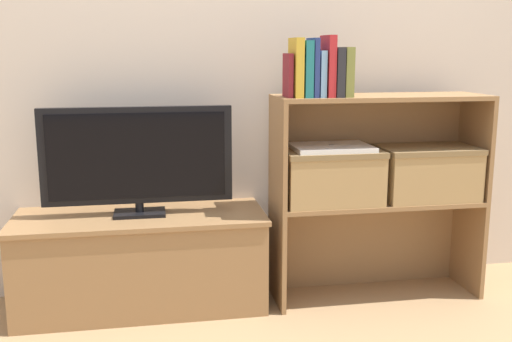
{
  "coord_description": "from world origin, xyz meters",
  "views": [
    {
      "loc": [
        -0.45,
        -2.36,
        1.12
      ],
      "look_at": [
        0.0,
        0.15,
        0.61
      ],
      "focal_mm": 42.0,
      "sensor_mm": 36.0,
      "label": 1
    }
  ],
  "objects_px": {
    "book_skyblue": "(319,74)",
    "book_olive": "(345,72)",
    "book_mustard": "(296,68)",
    "book_charcoal": "(336,72)",
    "book_teal": "(305,69)",
    "tv": "(138,158)",
    "book_crimson": "(328,66)",
    "storage_basket_right": "(427,170)",
    "laptop": "(331,147)",
    "book_navy": "(313,68)",
    "tv_stand": "(142,261)",
    "storage_basket_left": "(331,174)",
    "book_maroon": "(288,75)"
  },
  "relations": [
    {
      "from": "book_olive",
      "to": "storage_basket_right",
      "type": "height_order",
      "value": "book_olive"
    },
    {
      "from": "tv_stand",
      "to": "storage_basket_right",
      "type": "distance_m",
      "value": 1.35
    },
    {
      "from": "book_navy",
      "to": "book_crimson",
      "type": "height_order",
      "value": "book_crimson"
    },
    {
      "from": "book_olive",
      "to": "storage_basket_right",
      "type": "bearing_deg",
      "value": 5.0
    },
    {
      "from": "book_teal",
      "to": "storage_basket_left",
      "type": "distance_m",
      "value": 0.48
    },
    {
      "from": "tv",
      "to": "laptop",
      "type": "height_order",
      "value": "tv"
    },
    {
      "from": "book_skyblue",
      "to": "book_crimson",
      "type": "distance_m",
      "value": 0.05
    },
    {
      "from": "tv_stand",
      "to": "storage_basket_left",
      "type": "relative_size",
      "value": 2.5
    },
    {
      "from": "book_maroon",
      "to": "storage_basket_left",
      "type": "relative_size",
      "value": 0.42
    },
    {
      "from": "tv_stand",
      "to": "storage_basket_left",
      "type": "bearing_deg",
      "value": -4.58
    },
    {
      "from": "tv",
      "to": "book_crimson",
      "type": "height_order",
      "value": "book_crimson"
    },
    {
      "from": "tv",
      "to": "storage_basket_left",
      "type": "distance_m",
      "value": 0.85
    },
    {
      "from": "tv_stand",
      "to": "laptop",
      "type": "distance_m",
      "value": 0.98
    },
    {
      "from": "book_navy",
      "to": "book_charcoal",
      "type": "bearing_deg",
      "value": 0.0
    },
    {
      "from": "book_navy",
      "to": "laptop",
      "type": "xyz_separation_m",
      "value": [
        0.1,
        0.04,
        -0.35
      ]
    },
    {
      "from": "book_crimson",
      "to": "book_charcoal",
      "type": "bearing_deg",
      "value": 0.0
    },
    {
      "from": "book_skyblue",
      "to": "book_crimson",
      "type": "height_order",
      "value": "book_crimson"
    },
    {
      "from": "book_charcoal",
      "to": "storage_basket_right",
      "type": "distance_m",
      "value": 0.64
    },
    {
      "from": "tv_stand",
      "to": "book_maroon",
      "type": "height_order",
      "value": "book_maroon"
    },
    {
      "from": "book_charcoal",
      "to": "laptop",
      "type": "xyz_separation_m",
      "value": [
        -0.0,
        0.04,
        -0.33
      ]
    },
    {
      "from": "book_navy",
      "to": "storage_basket_right",
      "type": "distance_m",
      "value": 0.73
    },
    {
      "from": "book_teal",
      "to": "book_olive",
      "type": "bearing_deg",
      "value": 0.0
    },
    {
      "from": "book_skyblue",
      "to": "book_olive",
      "type": "distance_m",
      "value": 0.11
    },
    {
      "from": "book_mustard",
      "to": "book_charcoal",
      "type": "distance_m",
      "value": 0.18
    },
    {
      "from": "book_charcoal",
      "to": "storage_basket_right",
      "type": "bearing_deg",
      "value": 4.56
    },
    {
      "from": "book_mustard",
      "to": "tv_stand",
      "type": "bearing_deg",
      "value": 171.16
    },
    {
      "from": "book_maroon",
      "to": "book_teal",
      "type": "distance_m",
      "value": 0.08
    },
    {
      "from": "book_navy",
      "to": "book_crimson",
      "type": "relative_size",
      "value": 0.95
    },
    {
      "from": "storage_basket_left",
      "to": "book_crimson",
      "type": "bearing_deg",
      "value": -134.72
    },
    {
      "from": "book_maroon",
      "to": "book_teal",
      "type": "bearing_deg",
      "value": 0.0
    },
    {
      "from": "book_teal",
      "to": "book_navy",
      "type": "distance_m",
      "value": 0.03
    },
    {
      "from": "book_teal",
      "to": "book_crimson",
      "type": "distance_m",
      "value": 0.1
    },
    {
      "from": "book_skyblue",
      "to": "book_crimson",
      "type": "bearing_deg",
      "value": 0.0
    },
    {
      "from": "tv_stand",
      "to": "tv",
      "type": "distance_m",
      "value": 0.46
    },
    {
      "from": "book_maroon",
      "to": "book_skyblue",
      "type": "bearing_deg",
      "value": 0.0
    },
    {
      "from": "book_charcoal",
      "to": "book_maroon",
      "type": "bearing_deg",
      "value": 180.0
    },
    {
      "from": "book_skyblue",
      "to": "book_charcoal",
      "type": "height_order",
      "value": "book_charcoal"
    },
    {
      "from": "tv",
      "to": "book_navy",
      "type": "height_order",
      "value": "book_navy"
    },
    {
      "from": "tv_stand",
      "to": "storage_basket_left",
      "type": "distance_m",
      "value": 0.92
    },
    {
      "from": "book_olive",
      "to": "storage_basket_right",
      "type": "relative_size",
      "value": 0.48
    },
    {
      "from": "storage_basket_right",
      "to": "book_skyblue",
      "type": "bearing_deg",
      "value": -176.07
    },
    {
      "from": "tv_stand",
      "to": "book_charcoal",
      "type": "xyz_separation_m",
      "value": [
        0.84,
        -0.1,
        0.82
      ]
    },
    {
      "from": "tv",
      "to": "book_skyblue",
      "type": "bearing_deg",
      "value": -7.56
    },
    {
      "from": "tv",
      "to": "storage_basket_right",
      "type": "relative_size",
      "value": 1.86
    },
    {
      "from": "book_mustard",
      "to": "book_olive",
      "type": "height_order",
      "value": "book_mustard"
    },
    {
      "from": "book_teal",
      "to": "tv",
      "type": "bearing_deg",
      "value": 171.79
    },
    {
      "from": "book_maroon",
      "to": "book_navy",
      "type": "distance_m",
      "value": 0.11
    },
    {
      "from": "book_charcoal",
      "to": "storage_basket_right",
      "type": "relative_size",
      "value": 0.48
    },
    {
      "from": "book_navy",
      "to": "storage_basket_right",
      "type": "height_order",
      "value": "book_navy"
    },
    {
      "from": "book_teal",
      "to": "book_charcoal",
      "type": "relative_size",
      "value": 1.13
    }
  ]
}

